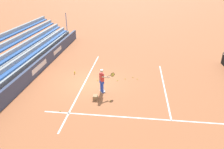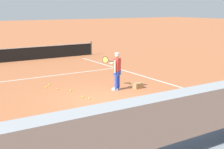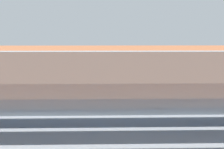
{
  "view_description": "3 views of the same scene",
  "coord_description": "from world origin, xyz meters",
  "px_view_note": "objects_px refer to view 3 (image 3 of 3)",
  "views": [
    {
      "loc": [
        14.63,
        3.36,
        7.48
      ],
      "look_at": [
        0.81,
        1.71,
        1.17
      ],
      "focal_mm": 35.0,
      "sensor_mm": 36.0,
      "label": 1
    },
    {
      "loc": [
        -6.28,
        -10.56,
        3.73
      ],
      "look_at": [
        0.71,
        0.54,
        0.89
      ],
      "focal_mm": 50.0,
      "sensor_mm": 36.0,
      "label": 2
    },
    {
      "loc": [
        0.33,
        -11.53,
        3.09
      ],
      "look_at": [
        0.6,
        1.35,
        0.93
      ],
      "focal_mm": 35.0,
      "sensor_mm": 36.0,
      "label": 3
    }
  ],
  "objects_px": {
    "tennis_ball_near_player": "(88,82)",
    "tennis_ball_by_box": "(83,83)",
    "water_bottle": "(67,103)",
    "tennis_ball_on_baseline": "(92,91)",
    "tennis_ball_stray_back": "(93,87)",
    "tennis_ball_far_right": "(87,85)",
    "tennis_ball_toward_net": "(142,87)",
    "ball_box_cardboard": "(141,90)",
    "tennis_net": "(104,63)",
    "tennis_ball_far_left": "(93,93)",
    "tennis_ball_midcourt": "(181,100)",
    "tennis_player": "(124,76)"
  },
  "relations": [
    {
      "from": "tennis_ball_near_player",
      "to": "tennis_ball_by_box",
      "type": "bearing_deg",
      "value": -126.51
    },
    {
      "from": "tennis_ball_by_box",
      "to": "water_bottle",
      "type": "bearing_deg",
      "value": -92.57
    },
    {
      "from": "tennis_ball_on_baseline",
      "to": "water_bottle",
      "type": "distance_m",
      "value": 2.68
    },
    {
      "from": "tennis_ball_on_baseline",
      "to": "tennis_ball_stray_back",
      "type": "relative_size",
      "value": 1.0
    },
    {
      "from": "tennis_ball_far_right",
      "to": "tennis_ball_stray_back",
      "type": "bearing_deg",
      "value": -55.54
    },
    {
      "from": "tennis_ball_toward_net",
      "to": "water_bottle",
      "type": "relative_size",
      "value": 0.3
    },
    {
      "from": "ball_box_cardboard",
      "to": "tennis_ball_on_baseline",
      "type": "distance_m",
      "value": 2.88
    },
    {
      "from": "tennis_ball_by_box",
      "to": "tennis_net",
      "type": "relative_size",
      "value": 0.01
    },
    {
      "from": "tennis_net",
      "to": "tennis_ball_near_player",
      "type": "bearing_deg",
      "value": -97.81
    },
    {
      "from": "tennis_net",
      "to": "tennis_ball_far_left",
      "type": "bearing_deg",
      "value": -92.49
    },
    {
      "from": "tennis_ball_toward_net",
      "to": "tennis_ball_near_player",
      "type": "height_order",
      "value": "same"
    },
    {
      "from": "tennis_net",
      "to": "tennis_ball_midcourt",
      "type": "bearing_deg",
      "value": -72.08
    },
    {
      "from": "ball_box_cardboard",
      "to": "tennis_ball_on_baseline",
      "type": "relative_size",
      "value": 6.06
    },
    {
      "from": "tennis_ball_by_box",
      "to": "tennis_ball_on_baseline",
      "type": "xyz_separation_m",
      "value": [
        0.73,
        -2.34,
        0.0
      ]
    },
    {
      "from": "ball_box_cardboard",
      "to": "tennis_ball_near_player",
      "type": "height_order",
      "value": "ball_box_cardboard"
    },
    {
      "from": "tennis_ball_far_right",
      "to": "tennis_net",
      "type": "distance_m",
      "value": 8.79
    },
    {
      "from": "tennis_player",
      "to": "tennis_ball_far_right",
      "type": "height_order",
      "value": "tennis_player"
    },
    {
      "from": "tennis_ball_toward_net",
      "to": "tennis_ball_midcourt",
      "type": "xyz_separation_m",
      "value": [
        1.51,
        -2.86,
        0.0
      ]
    },
    {
      "from": "tennis_ball_midcourt",
      "to": "tennis_ball_stray_back",
      "type": "relative_size",
      "value": 1.0
    },
    {
      "from": "tennis_ball_toward_net",
      "to": "tennis_ball_far_right",
      "type": "bearing_deg",
      "value": 167.65
    },
    {
      "from": "tennis_player",
      "to": "tennis_ball_by_box",
      "type": "bearing_deg",
      "value": 142.0
    },
    {
      "from": "tennis_ball_by_box",
      "to": "tennis_net",
      "type": "bearing_deg",
      "value": 80.7
    },
    {
      "from": "tennis_ball_far_left",
      "to": "tennis_net",
      "type": "distance_m",
      "value": 10.85
    },
    {
      "from": "tennis_ball_by_box",
      "to": "tennis_ball_midcourt",
      "type": "height_order",
      "value": "same"
    },
    {
      "from": "tennis_player",
      "to": "water_bottle",
      "type": "relative_size",
      "value": 7.8
    },
    {
      "from": "tennis_ball_toward_net",
      "to": "ball_box_cardboard",
      "type": "bearing_deg",
      "value": -101.29
    },
    {
      "from": "tennis_ball_on_baseline",
      "to": "tennis_net",
      "type": "distance_m",
      "value": 10.5
    },
    {
      "from": "tennis_ball_stray_back",
      "to": "tennis_ball_by_box",
      "type": "bearing_deg",
      "value": 122.04
    },
    {
      "from": "tennis_ball_far_right",
      "to": "tennis_ball_midcourt",
      "type": "relative_size",
      "value": 1.0
    },
    {
      "from": "tennis_player",
      "to": "tennis_ball_on_baseline",
      "type": "height_order",
      "value": "tennis_player"
    },
    {
      "from": "water_bottle",
      "to": "tennis_ball_by_box",
      "type": "bearing_deg",
      "value": 87.43
    },
    {
      "from": "tennis_ball_toward_net",
      "to": "tennis_ball_on_baseline",
      "type": "distance_m",
      "value": 3.24
    },
    {
      "from": "tennis_ball_stray_back",
      "to": "tennis_net",
      "type": "distance_m",
      "value": 9.33
    },
    {
      "from": "tennis_ball_by_box",
      "to": "tennis_ball_on_baseline",
      "type": "bearing_deg",
      "value": -72.72
    },
    {
      "from": "tennis_ball_far_right",
      "to": "water_bottle",
      "type": "distance_m",
      "value": 4.3
    },
    {
      "from": "tennis_ball_far_left",
      "to": "tennis_ball_by_box",
      "type": "bearing_deg",
      "value": 107.6
    },
    {
      "from": "tennis_ball_near_player",
      "to": "tennis_net",
      "type": "distance_m",
      "value": 7.85
    },
    {
      "from": "tennis_ball_toward_net",
      "to": "tennis_net",
      "type": "xyz_separation_m",
      "value": [
        -2.48,
        9.48,
        0.46
      ]
    },
    {
      "from": "tennis_player",
      "to": "ball_box_cardboard",
      "type": "height_order",
      "value": "tennis_player"
    },
    {
      "from": "tennis_ball_by_box",
      "to": "tennis_ball_stray_back",
      "type": "bearing_deg",
      "value": -57.96
    },
    {
      "from": "tennis_ball_stray_back",
      "to": "ball_box_cardboard",
      "type": "bearing_deg",
      "value": -22.59
    },
    {
      "from": "tennis_ball_near_player",
      "to": "water_bottle",
      "type": "distance_m",
      "value": 5.23
    },
    {
      "from": "tennis_ball_far_right",
      "to": "tennis_ball_on_baseline",
      "type": "distance_m",
      "value": 1.8
    },
    {
      "from": "tennis_ball_far_right",
      "to": "tennis_ball_near_player",
      "type": "bearing_deg",
      "value": 94.25
    },
    {
      "from": "ball_box_cardboard",
      "to": "water_bottle",
      "type": "relative_size",
      "value": 1.82
    },
    {
      "from": "tennis_ball_midcourt",
      "to": "tennis_ball_stray_back",
      "type": "xyz_separation_m",
      "value": [
        -4.58,
        3.03,
        0.0
      ]
    },
    {
      "from": "tennis_player",
      "to": "tennis_ball_stray_back",
      "type": "xyz_separation_m",
      "value": [
        -1.9,
        0.88,
        -0.86
      ]
    },
    {
      "from": "ball_box_cardboard",
      "to": "tennis_ball_toward_net",
      "type": "xyz_separation_m",
      "value": [
        0.2,
        1.02,
        -0.1
      ]
    },
    {
      "from": "tennis_ball_midcourt",
      "to": "tennis_ball_near_player",
      "type": "height_order",
      "value": "same"
    },
    {
      "from": "tennis_ball_toward_net",
      "to": "tennis_ball_stray_back",
      "type": "xyz_separation_m",
      "value": [
        -3.08,
        0.18,
        0.0
      ]
    }
  ]
}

